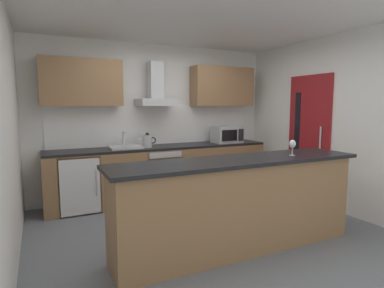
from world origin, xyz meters
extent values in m
cube|color=slate|center=(0.00, 0.00, -0.01)|extent=(5.20, 4.69, 0.02)
cube|color=white|center=(0.00, 0.00, 2.61)|extent=(5.20, 4.69, 0.02)
cube|color=white|center=(0.00, 1.90, 1.30)|extent=(5.20, 0.12, 2.60)
cube|color=white|center=(-2.16, 0.00, 1.30)|extent=(0.12, 4.69, 2.60)
cube|color=white|center=(2.16, 0.00, 1.30)|extent=(0.12, 4.69, 2.60)
cube|color=white|center=(0.00, 1.83, 1.23)|extent=(3.57, 0.02, 0.66)
cube|color=olive|center=(0.00, 1.52, 0.43)|extent=(3.70, 0.60, 0.86)
cube|color=black|center=(0.00, 1.52, 0.88)|extent=(3.70, 0.60, 0.04)
cube|color=olive|center=(0.06, -0.63, 0.48)|extent=(2.75, 0.52, 0.97)
cube|color=black|center=(0.06, -0.63, 0.99)|extent=(2.85, 0.64, 0.04)
cube|color=olive|center=(-1.23, 1.67, 1.91)|extent=(1.18, 0.32, 0.70)
cube|color=olive|center=(1.23, 1.67, 1.91)|extent=(1.18, 0.32, 0.70)
cube|color=maroon|center=(2.09, 0.37, 1.02)|extent=(0.04, 0.85, 2.05)
cube|color=black|center=(2.06, 0.61, 1.13)|extent=(0.01, 0.11, 1.31)
cylinder|color=#B7BABC|center=(2.05, 0.10, 1.02)|extent=(0.03, 0.03, 0.45)
cube|color=slate|center=(-0.07, 1.50, 0.46)|extent=(0.60, 0.56, 0.80)
cube|color=black|center=(-0.07, 1.21, 0.40)|extent=(0.50, 0.02, 0.48)
cube|color=#B7BABC|center=(-0.07, 1.21, 0.80)|extent=(0.54, 0.02, 0.09)
cylinder|color=#B7BABC|center=(-0.07, 1.18, 0.64)|extent=(0.49, 0.02, 0.02)
cube|color=white|center=(-1.36, 1.50, 0.42)|extent=(0.58, 0.56, 0.85)
cube|color=silver|center=(-1.36, 1.21, 0.43)|extent=(0.55, 0.02, 0.80)
cylinder|color=#B7BABC|center=(-1.14, 1.19, 0.47)|extent=(0.02, 0.02, 0.38)
cube|color=#B7BABC|center=(1.22, 1.47, 1.05)|extent=(0.50, 0.36, 0.30)
cube|color=black|center=(1.16, 1.28, 1.05)|extent=(0.30, 0.02, 0.19)
cube|color=black|center=(1.40, 1.28, 1.05)|extent=(0.10, 0.01, 0.21)
cube|color=silver|center=(-0.64, 1.50, 0.92)|extent=(0.50, 0.40, 0.04)
cylinder|color=#B7BABC|center=(-0.64, 1.63, 1.03)|extent=(0.03, 0.03, 0.26)
cylinder|color=#B7BABC|center=(-0.64, 1.55, 1.15)|extent=(0.03, 0.16, 0.03)
cylinder|color=#B7BABC|center=(-0.29, 1.46, 1.00)|extent=(0.15, 0.15, 0.20)
sphere|color=black|center=(-0.29, 1.46, 1.11)|extent=(0.06, 0.06, 0.06)
cone|color=#B7BABC|center=(-0.39, 1.46, 1.04)|extent=(0.09, 0.04, 0.07)
torus|color=black|center=(-0.20, 1.46, 1.01)|extent=(0.11, 0.02, 0.11)
cube|color=#B7BABC|center=(-0.07, 1.60, 1.62)|extent=(0.62, 0.45, 0.12)
cube|color=#B7BABC|center=(-0.07, 1.65, 1.98)|extent=(0.22, 0.22, 0.60)
cylinder|color=silver|center=(0.74, -0.69, 1.01)|extent=(0.07, 0.07, 0.01)
cylinder|color=silver|center=(0.74, -0.69, 1.06)|extent=(0.01, 0.01, 0.09)
ellipsoid|color=silver|center=(0.74, -0.69, 1.14)|extent=(0.08, 0.08, 0.10)
camera|label=1|loc=(-1.86, -3.43, 1.57)|focal=29.91mm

